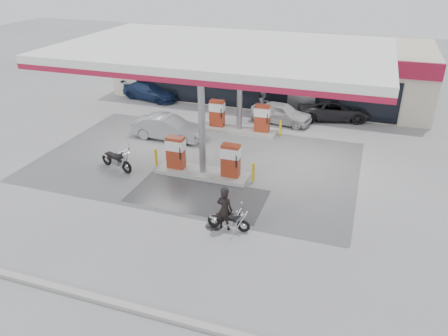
# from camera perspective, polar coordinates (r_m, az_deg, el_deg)

# --- Properties ---
(ground) EXTENTS (90.00, 90.00, 0.00)m
(ground) POSITION_cam_1_polar(r_m,az_deg,el_deg) (19.59, -4.86, -3.42)
(ground) COLOR gray
(ground) RESTS_ON ground
(wet_patch) EXTENTS (6.00, 3.00, 0.00)m
(wet_patch) POSITION_cam_1_polar(r_m,az_deg,el_deg) (19.42, -3.50, -3.66)
(wet_patch) COLOR #4C4C4F
(wet_patch) RESTS_ON ground
(drain_cover) EXTENTS (0.70, 0.70, 0.01)m
(drain_cover) POSITION_cam_1_polar(r_m,az_deg,el_deg) (17.37, -1.34, -7.60)
(drain_cover) COLOR #38383A
(drain_cover) RESTS_ON ground
(kerb) EXTENTS (28.00, 0.25, 0.15)m
(kerb) POSITION_cam_1_polar(r_m,az_deg,el_deg) (14.65, -16.09, -16.11)
(kerb) COLOR gray
(kerb) RESTS_ON ground
(store_building) EXTENTS (22.00, 8.22, 4.00)m
(store_building) POSITION_cam_1_polar(r_m,az_deg,el_deg) (33.11, 6.15, 12.88)
(store_building) COLOR beige
(store_building) RESTS_ON ground
(canopy) EXTENTS (16.00, 10.02, 5.51)m
(canopy) POSITION_cam_1_polar(r_m,az_deg,el_deg) (22.10, -0.14, 14.85)
(canopy) COLOR silver
(canopy) RESTS_ON ground
(pump_island_near) EXTENTS (5.14, 1.30, 1.78)m
(pump_island_near) POSITION_cam_1_polar(r_m,az_deg,el_deg) (20.89, -2.79, 0.86)
(pump_island_near) COLOR #9E9E99
(pump_island_near) RESTS_ON ground
(pump_island_far) EXTENTS (5.14, 1.30, 1.78)m
(pump_island_far) POSITION_cam_1_polar(r_m,az_deg,el_deg) (26.12, 2.01, 6.28)
(pump_island_far) COLOR #9E9E99
(pump_island_far) RESTS_ON ground
(main_motorcycle) EXTENTS (1.73, 0.66, 0.89)m
(main_motorcycle) POSITION_cam_1_polar(r_m,az_deg,el_deg) (16.99, 0.70, -6.90)
(main_motorcycle) COLOR black
(main_motorcycle) RESTS_ON ground
(biker_main) EXTENTS (0.66, 0.46, 1.73)m
(biker_main) POSITION_cam_1_polar(r_m,az_deg,el_deg) (16.77, 0.08, -5.45)
(biker_main) COLOR black
(biker_main) RESTS_ON ground
(parked_motorcycle) EXTENTS (2.10, 1.10, 1.12)m
(parked_motorcycle) POSITION_cam_1_polar(r_m,az_deg,el_deg) (22.13, -13.82, 1.00)
(parked_motorcycle) COLOR black
(parked_motorcycle) RESTS_ON ground
(sedan_white) EXTENTS (4.03, 2.12, 1.31)m
(sedan_white) POSITION_cam_1_polar(r_m,az_deg,el_deg) (27.69, 7.50, 7.14)
(sedan_white) COLOR silver
(sedan_white) RESTS_ON ground
(attendant) EXTENTS (1.02, 1.11, 1.86)m
(attendant) POSITION_cam_1_polar(r_m,az_deg,el_deg) (28.41, 5.20, 8.35)
(attendant) COLOR #59585D
(attendant) RESTS_ON ground
(hatchback_silver) EXTENTS (4.14, 1.52, 1.35)m
(hatchback_silver) POSITION_cam_1_polar(r_m,az_deg,el_deg) (25.25, -7.33, 5.26)
(hatchback_silver) COLOR gray
(hatchback_silver) RESTS_ON ground
(parked_car_left) EXTENTS (4.62, 2.61, 1.26)m
(parked_car_left) POSITION_cam_1_polar(r_m,az_deg,el_deg) (32.58, -9.56, 9.93)
(parked_car_left) COLOR #152548
(parked_car_left) RESTS_ON ground
(parked_car_right) EXTENTS (4.99, 3.23, 1.28)m
(parked_car_right) POSITION_cam_1_polar(r_m,az_deg,el_deg) (29.02, 14.20, 7.43)
(parked_car_right) COLOR black
(parked_car_right) RESTS_ON ground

